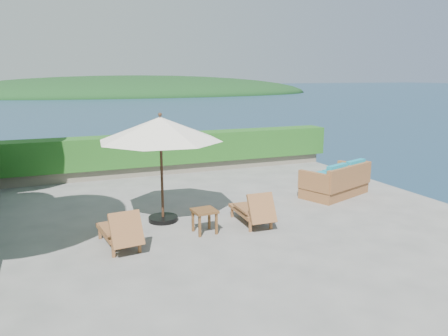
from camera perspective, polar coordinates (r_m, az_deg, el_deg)
name	(u,v)px	position (r m, az deg, el deg)	size (l,w,h in m)	color
ground	(225,223)	(10.06, 0.13, -7.15)	(12.00, 12.00, 0.00)	gray
foundation	(225,285)	(10.67, 0.12, -15.04)	(12.00, 12.00, 3.00)	#524B41
offshore_island	(137,94)	(151.65, -11.32, 9.41)	(126.00, 57.60, 12.60)	black
planter_wall_far	(164,168)	(15.16, -7.88, 0.01)	(12.00, 0.60, 0.36)	gray
hedge_far	(163,149)	(15.04, -7.96, 2.51)	(12.40, 0.90, 1.00)	#1F4C15
patio_umbrella	(160,130)	(9.80, -8.30, 4.93)	(3.51, 3.51, 2.50)	black
lounge_left	(120,231)	(8.79, -13.41, -7.97)	(0.75, 1.50, 0.83)	brown
lounge_right	(253,210)	(9.85, 3.84, -5.49)	(0.68, 1.45, 0.83)	brown
side_table	(204,214)	(9.32, -2.57, -5.99)	(0.51, 0.51, 0.52)	brown
wicker_loveseat	(337,182)	(12.55, 14.49, -1.82)	(2.25, 1.69, 0.99)	brown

